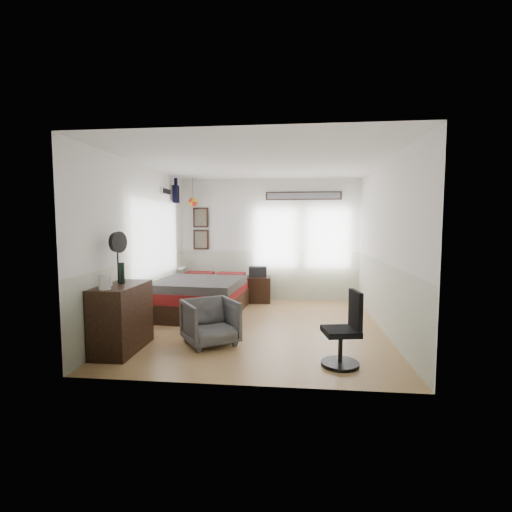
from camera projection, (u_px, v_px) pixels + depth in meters
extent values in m
cube|color=#B18448|center=(259.00, 327.00, 6.18)|extent=(4.00, 4.50, 0.01)
cube|color=white|center=(269.00, 240.00, 8.29)|extent=(4.00, 0.02, 2.70)
cube|color=white|center=(239.00, 259.00, 3.83)|extent=(4.00, 0.02, 2.70)
cube|color=white|center=(142.00, 245.00, 6.27)|extent=(0.02, 4.50, 2.70)
cube|color=white|center=(385.00, 247.00, 5.85)|extent=(0.02, 4.50, 2.70)
cube|color=white|center=(260.00, 162.00, 5.94)|extent=(4.00, 4.50, 0.02)
cube|color=beige|center=(269.00, 275.00, 8.35)|extent=(4.00, 0.01, 1.10)
cube|color=beige|center=(144.00, 292.00, 6.34)|extent=(0.01, 4.50, 1.10)
cube|color=beige|center=(383.00, 297.00, 5.92)|extent=(0.01, 4.50, 1.10)
cube|color=silver|center=(156.00, 238.00, 6.80)|extent=(0.03, 2.20, 1.35)
cube|color=silver|center=(276.00, 238.00, 8.23)|extent=(0.95, 0.03, 1.30)
cube|color=silver|center=(328.00, 238.00, 8.11)|extent=(0.95, 0.03, 1.30)
cube|color=#321F13|center=(201.00, 240.00, 8.41)|extent=(0.35, 0.03, 0.45)
cube|color=#321F13|center=(201.00, 218.00, 8.37)|extent=(0.35, 0.03, 0.45)
cube|color=#7F7259|center=(201.00, 240.00, 8.40)|extent=(0.27, 0.01, 0.37)
cube|color=#7F7259|center=(201.00, 218.00, 8.35)|extent=(0.27, 0.01, 0.37)
cube|color=#321F13|center=(303.00, 196.00, 8.09)|extent=(1.65, 0.03, 0.18)
cube|color=gray|center=(303.00, 196.00, 8.07)|extent=(1.58, 0.01, 0.13)
cube|color=white|center=(166.00, 191.00, 7.32)|extent=(0.02, 0.48, 0.14)
sphere|color=red|center=(193.00, 202.00, 8.09)|extent=(0.20, 0.20, 0.20)
cube|color=black|center=(203.00, 304.00, 7.18)|extent=(1.62, 2.20, 0.33)
cube|color=maroon|center=(203.00, 290.00, 7.16)|extent=(1.58, 2.15, 0.19)
cube|color=#393939|center=(200.00, 284.00, 6.92)|extent=(1.64, 1.65, 0.15)
cube|color=maroon|center=(197.00, 275.00, 8.01)|extent=(0.60, 0.40, 0.15)
cube|color=maroon|center=(228.00, 276.00, 7.94)|extent=(0.60, 0.40, 0.15)
cube|color=black|center=(122.00, 318.00, 5.00)|extent=(0.48, 1.00, 0.90)
imported|color=#5D5D60|center=(210.00, 322.00, 5.26)|extent=(0.97, 0.97, 0.65)
cube|color=black|center=(258.00, 289.00, 8.11)|extent=(0.58, 0.47, 0.55)
cylinder|color=black|center=(340.00, 364.00, 4.49)|extent=(0.46, 0.46, 0.04)
cylinder|color=black|center=(340.00, 348.00, 4.47)|extent=(0.05, 0.05, 0.35)
cube|color=black|center=(341.00, 332.00, 4.45)|extent=(0.47, 0.47, 0.07)
cube|color=black|center=(355.00, 310.00, 4.45)|extent=(0.12, 0.37, 0.46)
cylinder|color=silver|center=(105.00, 282.00, 4.60)|extent=(0.15, 0.15, 0.19)
cube|color=silver|center=(111.00, 281.00, 4.59)|extent=(0.02, 0.02, 0.12)
cylinder|color=black|center=(122.00, 273.00, 5.04)|extent=(0.07, 0.07, 0.29)
cylinder|color=black|center=(118.00, 264.00, 5.06)|extent=(0.02, 0.02, 0.55)
cylinder|color=black|center=(117.00, 242.00, 5.03)|extent=(0.12, 0.28, 0.27)
cylinder|color=black|center=(120.00, 242.00, 5.03)|extent=(0.09, 0.29, 0.29)
cube|color=black|center=(258.00, 272.00, 8.08)|extent=(0.40, 0.28, 0.23)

